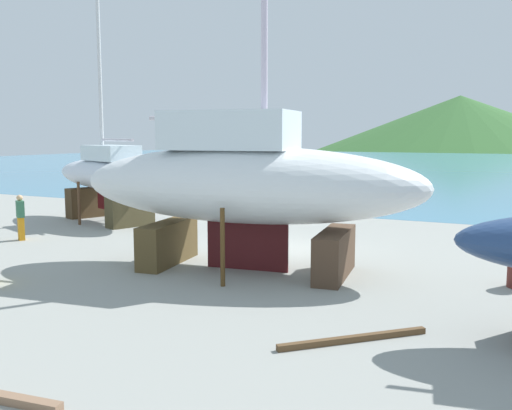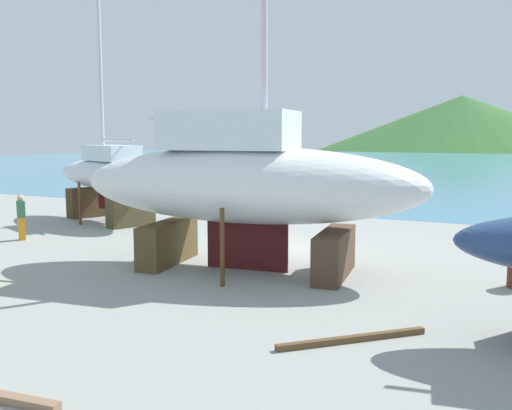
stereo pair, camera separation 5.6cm
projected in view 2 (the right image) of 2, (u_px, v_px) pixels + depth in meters
The scene contains 7 objects.
ground_plane at pixel (202, 280), 14.88m from camera, with size 51.90×51.90×0.00m, color gray.
sea_water at pixel (463, 166), 70.14m from camera, with size 154.68×98.07×0.01m, color teal.
headland_hill at pixel (460, 146), 190.83m from camera, with size 177.48×177.48×33.87m, color #34652E.
sailboat_far_slipway at pixel (108, 175), 24.74m from camera, with size 7.85×5.00×13.69m.
sailboat_mid_port at pixel (245, 182), 15.77m from camera, with size 10.38×4.66×16.98m.
worker at pixel (21, 217), 20.49m from camera, with size 0.50×0.44×1.66m.
timber_long_aft at pixel (353, 339), 10.45m from camera, with size 3.03×0.13×0.12m, color brown.
Camera 2 is at (7.67, -16.96, 3.82)m, focal length 39.52 mm.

